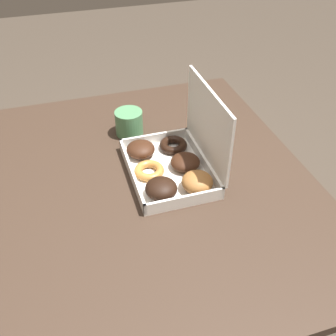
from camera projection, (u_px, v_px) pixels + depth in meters
name	position (u px, v px, depth m)	size (l,w,h in m)	color
ground_plane	(152.00, 310.00, 1.62)	(8.00, 8.00, 0.00)	#42382D
dining_table	(147.00, 202.00, 1.23)	(1.13, 0.98, 0.70)	#38281E
donut_box	(175.00, 161.00, 1.17)	(0.32, 0.24, 0.26)	silver
coffee_mug	(129.00, 122.00, 1.34)	(0.09, 0.09, 0.08)	#4C8456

